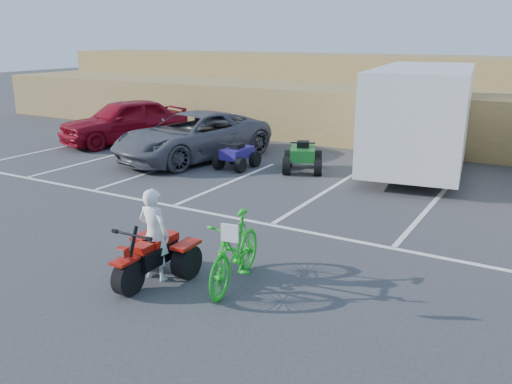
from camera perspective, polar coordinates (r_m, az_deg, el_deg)
The scene contains 11 objects.
ground at distance 9.93m, azimuth -5.13°, elevation -7.53°, with size 100.00×100.00×0.00m, color #323235.
parking_stripes at distance 12.92m, azimuth 8.50°, elevation -1.94°, with size 28.00×5.16×0.01m.
grass_embankment at distance 23.62m, azimuth 17.17°, elevation 9.27°, with size 40.00×8.50×3.10m.
red_trike_atv at distance 9.39m, azimuth -11.00°, elevation -9.23°, with size 1.16×1.54×1.00m, color #A31209, non-canonical shape.
rider at distance 9.19m, azimuth -10.67°, elevation -4.41°, with size 0.58×0.38×1.59m, color white.
green_dirt_bike at distance 8.89m, azimuth -2.22°, elevation -6.19°, with size 0.57×2.00×1.20m, color #14BF19.
grey_pickup at distance 18.10m, azimuth -6.70°, elevation 5.86°, with size 2.56×5.55×1.54m, color #4B4C53.
red_car at distance 21.41m, azimuth -13.66°, elevation 7.29°, with size 1.98×4.91×1.67m, color maroon.
cargo_trailer at distance 17.22m, azimuth 17.02°, elevation 7.76°, with size 3.51×6.89×3.08m.
quad_atv_blue at distance 16.91m, azimuth -2.00°, elevation 2.56°, with size 0.98×1.31×0.85m, color navy, non-canonical shape.
quad_atv_green at distance 16.58m, azimuth 4.91°, elevation 2.24°, with size 1.15×1.54×1.01m, color #155F1E, non-canonical shape.
Camera 1 is at (5.30, -7.39, 3.98)m, focal length 38.00 mm.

